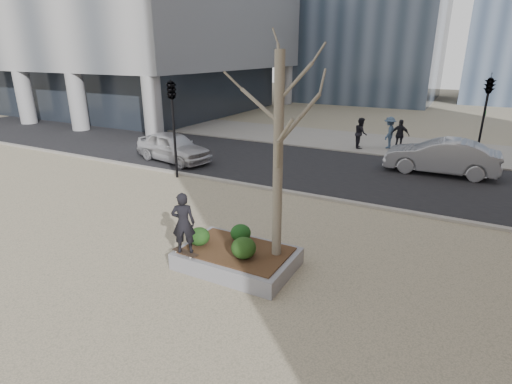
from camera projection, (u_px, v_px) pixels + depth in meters
The scene contains 18 objects.
ground at pixel (207, 257), 11.14m from camera, with size 120.00×120.00×0.00m, color tan.
street at pixel (324, 169), 19.46m from camera, with size 60.00×8.00×0.02m, color black.
far_sidewalk at pixel (360, 142), 25.29m from camera, with size 60.00×6.00×0.02m, color gray.
planter at pixel (237, 259), 10.62m from camera, with size 3.00×2.00×0.45m, color gray.
planter_mulch at pixel (237, 250), 10.54m from camera, with size 2.70×1.70×0.04m, color #382314.
sycamore_tree at pixel (279, 127), 9.24m from camera, with size 2.80×2.80×6.60m, color gray, non-canonical shape.
shrub_left at pixel (199, 236), 10.73m from camera, with size 0.58×0.58×0.49m, color #153611.
shrub_middle at pixel (241, 233), 10.95m from camera, with size 0.56×0.56×0.48m, color #133D14.
shrub_right at pixel (244, 248), 10.05m from camera, with size 0.64×0.64×0.54m, color #1C3B12.
skateboard at pixel (185, 253), 10.37m from camera, with size 0.78×0.20×0.07m, color black, non-canonical shape.
skateboarder at pixel (183, 223), 10.08m from camera, with size 0.59×0.39×1.63m, color black.
police_car at pixel (173, 147), 20.61m from camera, with size 1.77×4.41×1.50m, color silver.
car_silver at pixel (441, 156), 18.49m from camera, with size 1.72×4.93×1.62m, color gray.
pedestrian_a at pixel (361, 133), 23.34m from camera, with size 0.87×0.68×1.78m, color black.
pedestrian_b at pixel (389, 133), 23.32m from camera, with size 1.19×0.68×1.84m, color #384D66.
pedestrian_c at pixel (400, 135), 22.90m from camera, with size 1.03×0.43×1.75m, color black.
traffic_light_near at pixel (174, 128), 17.49m from camera, with size 0.60×2.48×4.50m, color black, non-canonical shape.
traffic_light_far at pixel (483, 120), 19.67m from camera, with size 0.60×2.48×4.50m, color black, non-canonical shape.
Camera 1 is at (5.87, -8.09, 5.44)m, focal length 28.00 mm.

